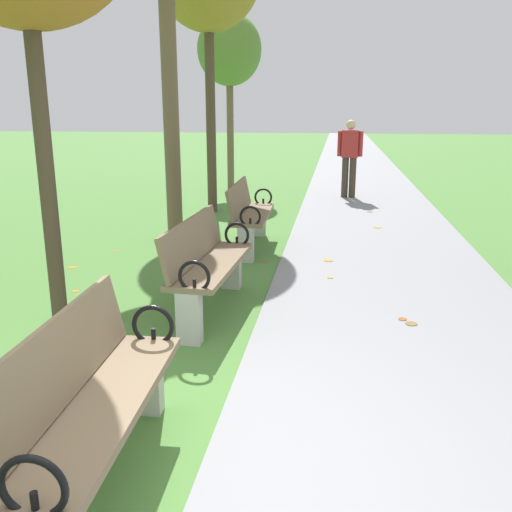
{
  "coord_description": "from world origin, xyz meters",
  "views": [
    {
      "loc": [
        0.67,
        -2.17,
        1.9
      ],
      "look_at": [
        -0.05,
        2.77,
        0.55
      ],
      "focal_mm": 38.81,
      "sensor_mm": 36.0,
      "label": 1
    }
  ],
  "objects_px": {
    "park_bench_2": "(207,263)",
    "tree_5": "(229,51)",
    "park_bench_3": "(249,213)",
    "park_bench_1": "(89,403)",
    "pedestrian_walking": "(350,155)"
  },
  "relations": [
    {
      "from": "park_bench_3",
      "to": "pedestrian_walking",
      "type": "xyz_separation_m",
      "value": [
        1.42,
        4.58,
        0.44
      ]
    },
    {
      "from": "park_bench_2",
      "to": "tree_5",
      "type": "height_order",
      "value": "tree_5"
    },
    {
      "from": "park_bench_2",
      "to": "pedestrian_walking",
      "type": "relative_size",
      "value": 1.0
    },
    {
      "from": "park_bench_2",
      "to": "tree_5",
      "type": "bearing_deg",
      "value": 99.31
    },
    {
      "from": "park_bench_1",
      "to": "pedestrian_walking",
      "type": "height_order",
      "value": "pedestrian_walking"
    },
    {
      "from": "park_bench_3",
      "to": "pedestrian_walking",
      "type": "distance_m",
      "value": 4.82
    },
    {
      "from": "park_bench_2",
      "to": "park_bench_3",
      "type": "distance_m",
      "value": 2.53
    },
    {
      "from": "park_bench_2",
      "to": "park_bench_1",
      "type": "bearing_deg",
      "value": -90.0
    },
    {
      "from": "park_bench_1",
      "to": "pedestrian_walking",
      "type": "xyz_separation_m",
      "value": [
        1.42,
        9.67,
        0.44
      ]
    },
    {
      "from": "park_bench_1",
      "to": "tree_5",
      "type": "height_order",
      "value": "tree_5"
    },
    {
      "from": "park_bench_3",
      "to": "park_bench_1",
      "type": "bearing_deg",
      "value": -90.0
    },
    {
      "from": "park_bench_1",
      "to": "park_bench_3",
      "type": "xyz_separation_m",
      "value": [
        -0.0,
        5.09,
        0.0
      ]
    },
    {
      "from": "pedestrian_walking",
      "to": "park_bench_3",
      "type": "bearing_deg",
      "value": -107.28
    },
    {
      "from": "tree_5",
      "to": "pedestrian_walking",
      "type": "bearing_deg",
      "value": -19.95
    },
    {
      "from": "tree_5",
      "to": "pedestrian_walking",
      "type": "xyz_separation_m",
      "value": [
        2.75,
        -1.0,
        -2.19
      ]
    }
  ]
}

